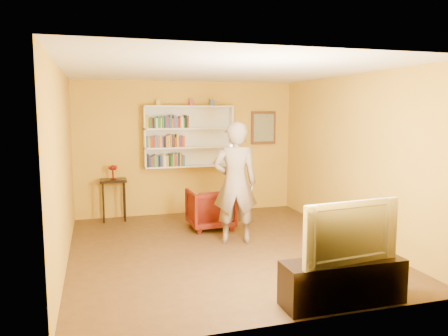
% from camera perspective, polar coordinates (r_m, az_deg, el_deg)
% --- Properties ---
extents(room_shell, '(5.30, 5.80, 2.88)m').
position_cam_1_polar(room_shell, '(6.62, -0.35, -2.04)').
color(room_shell, '#482F17').
rests_on(room_shell, ground).
extents(bookshelf, '(1.80, 0.29, 1.23)m').
position_cam_1_polar(bookshelf, '(8.88, -4.69, 4.12)').
color(bookshelf, white).
rests_on(bookshelf, room_shell).
extents(books_row_lower, '(0.75, 0.19, 0.27)m').
position_cam_1_polar(books_row_lower, '(8.73, -7.65, 0.98)').
color(books_row_lower, black).
rests_on(books_row_lower, bookshelf).
extents(books_row_middle, '(0.75, 0.19, 0.26)m').
position_cam_1_polar(books_row_middle, '(8.70, -7.65, 3.44)').
color(books_row_middle, teal).
rests_on(books_row_middle, bookshelf).
extents(books_row_upper, '(0.86, 0.19, 0.26)m').
position_cam_1_polar(books_row_upper, '(8.69, -7.29, 5.94)').
color(books_row_upper, gold).
rests_on(books_row_upper, bookshelf).
extents(ornament_left, '(0.08, 0.08, 0.10)m').
position_cam_1_polar(ornament_left, '(8.70, -8.61, 8.42)').
color(ornament_left, gold).
rests_on(ornament_left, bookshelf).
extents(ornament_centre, '(0.09, 0.09, 0.12)m').
position_cam_1_polar(ornament_centre, '(8.82, -4.29, 8.53)').
color(ornament_centre, '#A53B37').
rests_on(ornament_centre, bookshelf).
extents(ornament_right, '(0.09, 0.09, 0.12)m').
position_cam_1_polar(ornament_right, '(8.92, -1.59, 8.54)').
color(ornament_right, '#4B5C7D').
rests_on(ornament_right, bookshelf).
extents(framed_painting, '(0.55, 0.05, 0.70)m').
position_cam_1_polar(framed_painting, '(9.40, 5.17, 5.25)').
color(framed_painting, '#533017').
rests_on(framed_painting, room_shell).
extents(console_table, '(0.49, 0.38, 0.81)m').
position_cam_1_polar(console_table, '(8.64, -14.25, -2.35)').
color(console_table, black).
rests_on(console_table, ground).
extents(ruby_lustre, '(0.17, 0.17, 0.27)m').
position_cam_1_polar(ruby_lustre, '(8.60, -14.32, -0.14)').
color(ruby_lustre, maroon).
rests_on(ruby_lustre, console_table).
extents(armchair, '(0.78, 0.80, 0.72)m').
position_cam_1_polar(armchair, '(7.90, -1.79, -5.33)').
color(armchair, '#470905').
rests_on(armchair, ground).
extents(person, '(0.79, 0.60, 1.94)m').
position_cam_1_polar(person, '(6.94, 1.46, -1.97)').
color(person, '#756455').
rests_on(person, ground).
extents(game_remote, '(0.04, 0.15, 0.04)m').
position_cam_1_polar(game_remote, '(6.46, 0.75, 2.98)').
color(game_remote, white).
rests_on(game_remote, person).
extents(tv_cabinet, '(1.38, 0.41, 0.49)m').
position_cam_1_polar(tv_cabinet, '(5.11, 15.23, -14.17)').
color(tv_cabinet, black).
rests_on(tv_cabinet, ground).
extents(television, '(1.19, 0.28, 0.68)m').
position_cam_1_polar(television, '(4.93, 15.47, -7.81)').
color(television, black).
rests_on(television, tv_cabinet).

